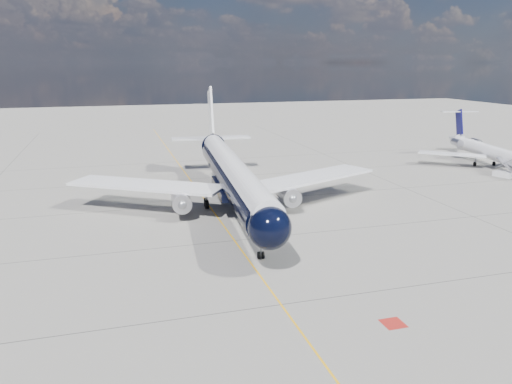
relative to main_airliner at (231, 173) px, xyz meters
The scene contains 6 objects.
ground 9.08m from the main_airliner, 110.47° to the left, with size 320.00×320.00×0.00m, color gray.
taxiway_centerline 5.79m from the main_airliner, 139.08° to the left, with size 0.16×160.00×0.01m, color #F3AA0C.
red_marking 33.16m from the main_airliner, 82.94° to the right, with size 1.60×1.60×0.01m, color maroon.
main_airliner is the anchor object (origin of this frame).
regional_jet 52.45m from the main_airliner, 15.18° to the left, with size 23.61×27.49×9.36m.
boarding_stair 47.71m from the main_airliner, ahead, with size 3.28×3.62×3.26m.
Camera 1 is at (-11.79, -38.25, 18.19)m, focal length 35.00 mm.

